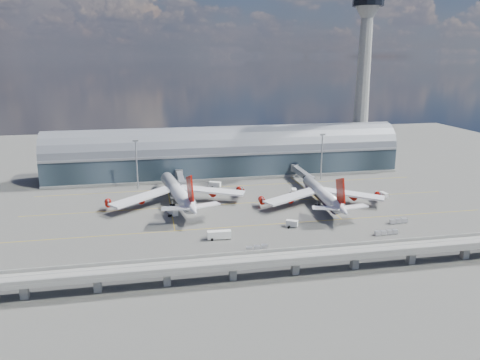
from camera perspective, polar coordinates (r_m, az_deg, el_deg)
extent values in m
plane|color=#474744|center=(200.59, 1.93, -4.52)|extent=(500.00, 500.00, 0.00)
cube|color=gold|center=(191.44, 2.61, -5.49)|extent=(200.00, 0.25, 0.01)
cube|color=gold|center=(219.11, 0.75, -2.82)|extent=(200.00, 0.25, 0.01)
cube|color=gold|center=(247.32, -0.68, -0.75)|extent=(200.00, 0.25, 0.01)
cube|color=gold|center=(224.49, -8.56, -2.55)|extent=(0.25, 80.00, 0.01)
cube|color=gold|center=(237.58, 8.55, -1.58)|extent=(0.25, 80.00, 0.01)
cube|color=#1C2830|center=(272.38, -1.75, 2.21)|extent=(200.00, 28.00, 14.00)
cylinder|color=slate|center=(270.94, -1.77, 3.66)|extent=(200.00, 28.00, 28.00)
cube|color=gray|center=(257.41, -1.25, 3.07)|extent=(200.00, 1.00, 1.20)
cube|color=gray|center=(273.85, -1.74, 0.91)|extent=(200.00, 30.00, 1.20)
cube|color=gray|center=(302.94, 14.17, 2.47)|extent=(18.00, 18.00, 8.00)
cone|color=gray|center=(297.22, 14.67, 10.22)|extent=(10.00, 10.00, 90.00)
cone|color=gray|center=(297.56, 15.30, 19.26)|extent=(16.00, 16.00, 8.00)
cylinder|color=black|center=(298.04, 15.36, 20.22)|extent=(18.00, 18.00, 5.00)
cube|color=gray|center=(149.29, 6.78, -9.36)|extent=(220.00, 8.50, 1.20)
cube|color=gray|center=(145.39, 7.28, -9.59)|extent=(220.00, 0.40, 1.20)
cube|color=gray|center=(152.34, 6.33, -8.38)|extent=(220.00, 0.40, 1.20)
cube|color=gray|center=(147.73, 6.96, -9.36)|extent=(220.00, 0.12, 0.12)
cube|color=gray|center=(150.33, 6.61, -8.90)|extent=(220.00, 0.12, 0.12)
cube|color=gray|center=(148.84, -24.83, -12.07)|extent=(2.20, 2.20, 5.00)
cube|color=gray|center=(145.19, -16.98, -11.98)|extent=(2.20, 2.20, 5.00)
cube|color=gray|center=(144.25, -8.90, -11.66)|extent=(2.20, 2.20, 5.00)
cube|color=gray|center=(146.07, -0.90, -11.12)|extent=(2.20, 2.20, 5.00)
cube|color=gray|center=(150.54, 6.74, -10.40)|extent=(2.20, 2.20, 5.00)
cube|color=gray|center=(157.45, 13.79, -9.57)|extent=(2.20, 2.20, 5.00)
cube|color=gray|center=(166.49, 20.13, -8.71)|extent=(2.20, 2.20, 5.00)
cube|color=gray|center=(177.33, 25.72, -7.85)|extent=(2.20, 2.20, 5.00)
cylinder|color=gray|center=(245.39, -12.47, 1.78)|extent=(0.70, 0.70, 25.00)
cube|color=gray|center=(242.91, -12.63, 4.70)|extent=(3.00, 0.40, 1.00)
cylinder|color=gray|center=(262.40, 9.92, 2.74)|extent=(0.70, 0.70, 25.00)
cube|color=gray|center=(260.09, 10.05, 5.48)|extent=(3.00, 0.40, 1.00)
cylinder|color=white|center=(218.89, -7.69, -1.34)|extent=(13.21, 51.48, 6.17)
cone|color=white|center=(245.90, -9.03, 0.41)|extent=(7.18, 8.49, 6.17)
cone|color=white|center=(190.26, -5.84, -3.53)|extent=(7.71, 12.31, 6.17)
cube|color=#9F0F06|center=(190.73, -6.10, -1.10)|extent=(2.27, 11.51, 12.76)
cube|color=white|center=(214.86, -11.80, -2.05)|extent=(29.68, 24.50, 2.49)
cube|color=white|center=(220.87, -3.48, -1.29)|extent=(31.84, 17.88, 2.49)
cylinder|color=#9F0F06|center=(217.12, -12.00, -2.36)|extent=(3.72, 5.20, 3.08)
cylinder|color=#9F0F06|center=(216.01, -15.77, -2.69)|extent=(3.72, 5.20, 3.08)
cylinder|color=#9F0F06|center=(223.29, -3.46, -1.58)|extent=(3.72, 5.20, 3.08)
cylinder|color=#9F0F06|center=(227.40, 0.02, -1.25)|extent=(3.72, 5.20, 3.08)
cylinder|color=gray|center=(237.16, -8.54, -1.24)|extent=(0.48, 0.48, 2.89)
cylinder|color=gray|center=(216.01, -8.24, -2.84)|extent=(0.58, 0.58, 2.89)
cylinder|color=gray|center=(217.17, -6.65, -2.69)|extent=(0.58, 0.58, 2.89)
cylinder|color=black|center=(216.29, -8.24, -3.07)|extent=(2.30, 1.73, 1.45)
cylinder|color=black|center=(217.44, -6.64, -2.92)|extent=(2.30, 1.73, 1.45)
cylinder|color=white|center=(219.18, 9.91, -1.54)|extent=(7.94, 45.20, 5.39)
cone|color=white|center=(242.46, 8.12, 0.12)|extent=(5.81, 7.73, 5.39)
cone|color=white|center=(194.51, 12.32, -3.55)|extent=(6.02, 11.45, 5.39)
cube|color=#9F0F06|center=(194.95, 12.16, -1.33)|extent=(1.28, 11.14, 12.31)
cube|color=white|center=(213.75, 6.33, -2.04)|extent=(28.59, 18.49, 2.30)
cube|color=white|center=(222.53, 13.62, -1.69)|extent=(27.83, 20.91, 2.30)
cylinder|color=black|center=(219.60, 9.89, -1.91)|extent=(6.87, 40.55, 4.58)
cylinder|color=#9F0F06|center=(215.83, 6.05, -2.33)|extent=(3.23, 4.81, 2.98)
cylinder|color=#9F0F06|center=(213.16, 2.67, -2.48)|extent=(3.23, 4.81, 2.98)
cylinder|color=#9F0F06|center=(224.84, 13.55, -1.96)|extent=(3.23, 4.81, 2.98)
cylinder|color=#9F0F06|center=(229.82, 16.56, -1.81)|extent=(3.23, 4.81, 2.98)
cylinder|color=gray|center=(234.84, 8.70, -1.43)|extent=(0.46, 0.46, 2.79)
cylinder|color=gray|center=(216.10, 9.40, -2.89)|extent=(0.56, 0.56, 2.79)
cylinder|color=gray|center=(217.90, 10.90, -2.81)|extent=(0.56, 0.56, 2.79)
cylinder|color=black|center=(216.37, 9.39, -3.11)|extent=(2.12, 1.51, 1.39)
cylinder|color=black|center=(218.17, 10.89, -3.03)|extent=(2.12, 1.51, 1.39)
cube|color=gray|center=(244.55, -7.26, 0.21)|extent=(3.00, 24.00, 3.00)
cube|color=gray|center=(232.98, -7.05, -0.52)|extent=(3.60, 3.60, 3.40)
cylinder|color=gray|center=(256.17, -7.46, 0.87)|extent=(4.40, 4.40, 4.00)
cylinder|color=gray|center=(233.92, -7.03, -1.35)|extent=(0.50, 0.50, 3.40)
cylinder|color=black|center=(234.30, -7.01, -1.67)|extent=(1.40, 0.80, 0.80)
cube|color=gray|center=(255.20, 7.59, 0.81)|extent=(3.00, 28.00, 3.00)
cube|color=gray|center=(242.41, 8.64, 0.02)|extent=(3.60, 3.60, 3.40)
cylinder|color=gray|center=(268.11, 6.65, 1.52)|extent=(4.40, 4.40, 4.00)
cylinder|color=gray|center=(243.31, 8.61, -0.77)|extent=(0.50, 0.50, 3.40)
cylinder|color=black|center=(243.67, 8.60, -1.08)|extent=(1.40, 0.80, 0.80)
cube|color=silver|center=(204.66, -8.23, -3.79)|extent=(4.60, 7.49, 2.64)
cylinder|color=black|center=(207.09, -8.04, -3.90)|extent=(2.70, 1.72, 0.91)
cylinder|color=black|center=(202.97, -8.40, -4.30)|extent=(2.70, 1.72, 0.91)
cube|color=silver|center=(189.78, 6.34, -5.27)|extent=(5.18, 4.19, 2.46)
cylinder|color=black|center=(191.20, 6.64, -5.47)|extent=(1.89, 2.48, 0.85)
cylinder|color=black|center=(189.12, 6.01, -5.68)|extent=(1.89, 2.48, 0.85)
cube|color=silver|center=(176.54, -2.56, -6.66)|extent=(8.97, 2.94, 2.88)
cylinder|color=black|center=(177.53, -1.65, -6.97)|extent=(1.12, 2.81, 1.00)
cylinder|color=black|center=(176.53, -3.46, -7.12)|extent=(1.12, 2.81, 1.00)
cube|color=silver|center=(237.74, 17.13, -1.73)|extent=(2.39, 5.30, 2.24)
cylinder|color=black|center=(239.46, 16.96, -1.85)|extent=(2.21, 0.95, 0.77)
cylinder|color=black|center=(236.57, 17.27, -2.07)|extent=(2.21, 0.95, 0.77)
cube|color=silver|center=(233.39, 6.58, -1.40)|extent=(3.46, 5.46, 2.63)
cylinder|color=black|center=(235.03, 6.37, -1.57)|extent=(2.67, 1.48, 0.91)
cylinder|color=black|center=(232.40, 6.78, -1.77)|extent=(2.67, 1.48, 0.91)
cube|color=silver|center=(245.09, -3.07, -0.52)|extent=(6.50, 5.13, 2.67)
cylinder|color=black|center=(246.58, -2.71, -0.71)|extent=(2.09, 2.68, 0.92)
cylinder|color=black|center=(244.24, -3.43, -0.87)|extent=(2.09, 2.68, 0.92)
cube|color=gray|center=(165.79, 1.13, -8.68)|extent=(2.87, 2.12, 0.33)
cube|color=silver|center=(165.44, 1.14, -8.40)|extent=(2.42, 1.95, 1.65)
cube|color=gray|center=(166.73, 2.07, -8.55)|extent=(2.87, 2.12, 0.33)
cube|color=silver|center=(166.39, 2.07, -8.27)|extent=(2.42, 1.95, 1.65)
cube|color=gray|center=(167.72, 2.99, -8.42)|extent=(2.87, 2.12, 0.33)
cube|color=silver|center=(167.37, 3.00, -8.14)|extent=(2.42, 1.95, 1.65)
cube|color=gray|center=(202.14, 18.07, -5.04)|extent=(2.66, 1.86, 0.32)
cube|color=silver|center=(201.86, 18.09, -4.81)|extent=(2.23, 1.73, 1.60)
cube|color=gray|center=(203.61, 18.73, -4.95)|extent=(2.66, 1.86, 0.32)
cube|color=silver|center=(203.34, 18.75, -4.72)|extent=(2.23, 1.73, 1.60)
cube|color=gray|center=(205.11, 19.38, -4.86)|extent=(2.66, 1.86, 0.32)
cube|color=silver|center=(204.84, 19.40, -4.64)|extent=(2.23, 1.73, 1.60)
cube|color=gray|center=(187.82, 16.41, -6.44)|extent=(2.33, 1.59, 0.29)
cube|color=silver|center=(187.55, 16.42, -6.22)|extent=(1.95, 1.48, 1.43)
cube|color=gray|center=(189.00, 17.07, -6.35)|extent=(2.33, 1.59, 0.29)
cube|color=silver|center=(188.73, 17.09, -6.14)|extent=(1.95, 1.48, 1.43)
cube|color=gray|center=(190.20, 17.72, -6.27)|extent=(2.33, 1.59, 0.29)
cube|color=silver|center=(189.94, 17.74, -6.06)|extent=(1.95, 1.48, 1.43)
cube|color=gray|center=(191.44, 18.37, -6.19)|extent=(2.33, 1.59, 0.29)
cube|color=silver|center=(191.17, 18.39, -5.97)|extent=(1.95, 1.48, 1.43)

